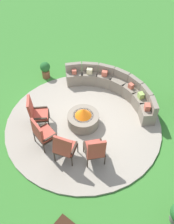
# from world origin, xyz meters

# --- Properties ---
(ground_plane) EXTENTS (24.00, 24.00, 0.00)m
(ground_plane) POSITION_xyz_m (0.00, 0.00, 0.00)
(ground_plane) COLOR #387A2D
(patio_circle) EXTENTS (5.17, 5.17, 0.06)m
(patio_circle) POSITION_xyz_m (0.00, 0.00, 0.03)
(patio_circle) COLOR #9E9384
(patio_circle) RESTS_ON ground_plane
(fire_pit) EXTENTS (1.04, 1.04, 0.69)m
(fire_pit) POSITION_xyz_m (0.00, 0.00, 0.32)
(fire_pit) COLOR gray
(fire_pit) RESTS_ON patio_circle
(curved_stone_bench) EXTENTS (3.88, 1.29, 0.82)m
(curved_stone_bench) POSITION_xyz_m (0.00, 1.84, 0.39)
(curved_stone_bench) COLOR gray
(curved_stone_bench) RESTS_ON patio_circle
(lounge_chair_front_left) EXTENTS (0.80, 0.82, 1.17)m
(lounge_chair_front_left) POSITION_xyz_m (-1.16, -0.94, 0.64)
(lounge_chair_front_left) COLOR #2D2319
(lounge_chair_front_left) RESTS_ON patio_circle
(lounge_chair_front_right) EXTENTS (0.73, 0.68, 1.11)m
(lounge_chair_front_right) POSITION_xyz_m (-0.43, -1.42, 0.63)
(lounge_chair_front_right) COLOR #2D2319
(lounge_chair_front_right) RESTS_ON patio_circle
(lounge_chair_back_left) EXTENTS (0.73, 0.72, 1.16)m
(lounge_chair_back_left) POSITION_xyz_m (0.44, -1.42, 0.64)
(lounge_chair_back_left) COLOR #2D2319
(lounge_chair_back_left) RESTS_ON patio_circle
(lounge_chair_back_right) EXTENTS (0.81, 0.82, 1.08)m
(lounge_chair_back_right) POSITION_xyz_m (1.16, -0.94, 0.61)
(lounge_chair_back_right) COLOR #2D2319
(lounge_chair_back_right) RESTS_ON patio_circle
(potted_plant_1) EXTENTS (0.39, 0.39, 0.69)m
(potted_plant_1) POSITION_xyz_m (-2.74, 1.09, 0.39)
(potted_plant_1) COLOR brown
(potted_plant_1) RESTS_ON ground_plane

